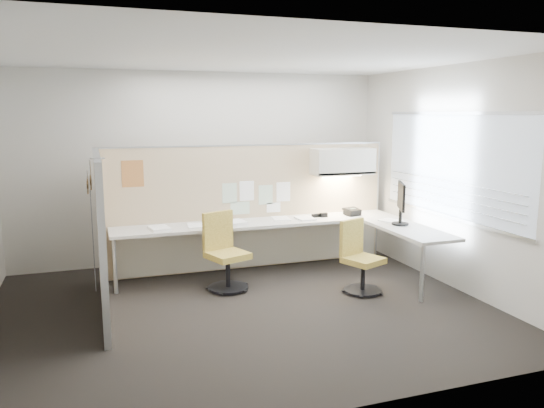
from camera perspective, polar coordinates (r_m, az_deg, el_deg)
name	(u,v)px	position (r m, az deg, el deg)	size (l,w,h in m)	color
floor	(244,309)	(6.16, -3.05, -11.25)	(5.50, 4.50, 0.01)	black
ceiling	(241,55)	(5.79, -3.31, 15.72)	(5.50, 4.50, 0.01)	white
wall_back	(202,168)	(7.98, -7.58, 3.90)	(5.50, 0.02, 2.80)	beige
wall_front	(330,229)	(3.73, 6.28, -2.74)	(5.50, 0.02, 2.80)	beige
wall_right	(453,178)	(7.06, 18.86, 2.71)	(0.02, 4.50, 2.80)	beige
window_pane	(452,166)	(7.03, 18.76, 3.92)	(0.01, 2.80, 1.30)	#9BA5B4
partition_back	(250,207)	(7.56, -2.42, -0.36)	(4.10, 0.06, 1.75)	tan
partition_left	(101,234)	(6.18, -17.95, -3.12)	(0.06, 2.20, 1.75)	tan
desk	(286,231)	(7.29, 1.53, -2.92)	(4.00, 2.07, 0.73)	beige
overhead_bin	(343,161)	(7.77, 7.60, 4.56)	(0.90, 0.36, 0.38)	beige
task_light_strip	(342,176)	(7.80, 7.57, 3.03)	(0.60, 0.06, 0.02)	#FFEABF
pinned_papers	(256,196)	(7.53, -1.78, 0.81)	(1.01, 0.00, 0.47)	#8CBF8C
poster	(133,174)	(7.17, -14.76, 3.17)	(0.28, 0.00, 0.35)	orange
chair_left	(225,254)	(6.73, -5.13, -5.40)	(0.57, 0.59, 0.96)	black
chair_right	(359,259)	(6.69, 9.37, -5.88)	(0.54, 0.55, 0.88)	black
monitor	(401,201)	(7.21, 13.71, 0.33)	(0.26, 0.50, 0.56)	black
phone	(352,212)	(7.80, 8.59, -0.84)	(0.24, 0.22, 0.12)	black
stapler	(316,215)	(7.61, 4.79, -1.23)	(0.14, 0.04, 0.05)	black
tape_dispenser	(324,215)	(7.63, 5.60, -1.18)	(0.10, 0.06, 0.06)	black
coat_hook	(90,195)	(5.39, -18.97, 0.91)	(0.18, 0.43, 1.30)	silver
paper_stack_0	(159,228)	(6.94, -12.04, -2.57)	(0.23, 0.30, 0.03)	white
paper_stack_1	(196,226)	(7.05, -8.14, -2.32)	(0.23, 0.30, 0.02)	white
paper_stack_2	(236,223)	(7.11, -3.93, -2.02)	(0.23, 0.30, 0.05)	white
paper_stack_3	(281,218)	(7.47, 0.95, -1.56)	(0.23, 0.30, 0.01)	white
paper_stack_4	(305,218)	(7.46, 3.59, -1.56)	(0.23, 0.30, 0.02)	white
paper_stack_5	(392,221)	(7.45, 12.73, -1.80)	(0.23, 0.30, 0.02)	white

